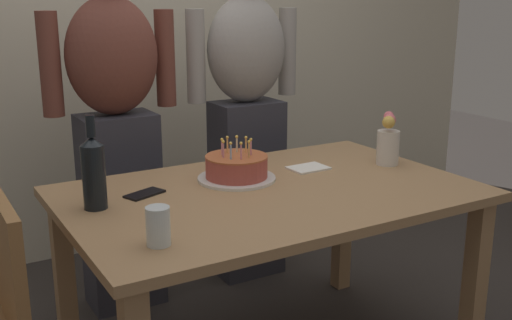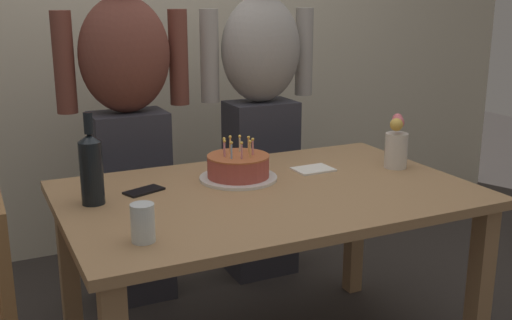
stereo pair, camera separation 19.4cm
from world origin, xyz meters
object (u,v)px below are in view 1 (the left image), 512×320
wine_bottle (94,171)px  person_man_bearded (116,125)px  birthday_cake (237,168)px  napkin_stack (308,168)px  flower_vase (388,141)px  water_glass_near (158,226)px  person_woman_cardigan (247,111)px  cell_phone (145,194)px

wine_bottle → person_man_bearded: bearing=66.3°
birthday_cake → napkin_stack: birthday_cake is taller
flower_vase → water_glass_near: bearing=-164.2°
person_man_bearded → person_woman_cardigan: size_ratio=1.00×
cell_phone → water_glass_near: bearing=-126.9°
wine_bottle → cell_phone: bearing=15.5°
birthday_cake → cell_phone: bearing=179.5°
birthday_cake → person_woman_cardigan: size_ratio=0.18×
wine_bottle → napkin_stack: (0.90, 0.04, -0.13)m
birthday_cake → wine_bottle: size_ratio=0.95×
flower_vase → person_woman_cardigan: 0.81m
napkin_stack → person_woman_cardigan: size_ratio=0.09×
cell_phone → flower_vase: flower_vase is taller
napkin_stack → flower_vase: 0.36m
birthday_cake → water_glass_near: size_ratio=2.64×
napkin_stack → flower_vase: flower_vase is taller
water_glass_near → person_woman_cardigan: 1.43m
water_glass_near → napkin_stack: (0.84, 0.44, -0.05)m
water_glass_near → birthday_cake: bearing=42.0°
water_glass_near → person_man_bearded: (0.24, 1.09, 0.08)m
wine_bottle → flower_vase: 1.23m
water_glass_near → wine_bottle: size_ratio=0.36×
birthday_cake → napkin_stack: 0.33m
water_glass_near → wine_bottle: wine_bottle is taller
person_man_bearded → cell_phone: bearing=80.2°
flower_vase → person_man_bearded: bearing=140.5°
person_man_bearded → person_woman_cardigan: bearing=-180.0°
cell_phone → person_woman_cardigan: bearing=17.7°
water_glass_near → cell_phone: size_ratio=0.80×
flower_vase → person_woman_cardigan: (-0.25, 0.76, 0.03)m
wine_bottle → person_man_bearded: (0.30, 0.69, 0.00)m
cell_phone → person_woman_cardigan: size_ratio=0.09×
water_glass_near → napkin_stack: bearing=27.8°
cell_phone → wine_bottle: bearing=174.2°
wine_bottle → flower_vase: bearing=-3.5°
wine_bottle → person_woman_cardigan: bearing=35.2°
birthday_cake → wine_bottle: (-0.57, -0.05, 0.08)m
birthday_cake → napkin_stack: bearing=-2.5°
wine_bottle → napkin_stack: wine_bottle is taller
napkin_stack → person_woman_cardigan: 0.67m
cell_phone → birthday_cake: bearing=-21.8°
person_man_bearded → person_woman_cardigan: 0.68m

